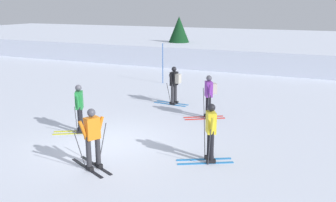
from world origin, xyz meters
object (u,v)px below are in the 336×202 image
Objects in this scene: skier_purple at (209,94)px; skier_orange at (92,137)px; trail_marker_pole at (163,63)px; conifer_far_left at (179,34)px; skier_yellow at (210,131)px; skier_black at (174,84)px; skier_green at (79,107)px.

skier_orange is (-1.40, -5.79, -0.04)m from skier_purple.
conifer_far_left is (-2.56, 8.60, 0.99)m from trail_marker_pole.
skier_yellow is 1.00× the size of skier_orange.
conifer_far_left is (-8.38, 18.05, 1.20)m from skier_yellow.
skier_purple is at bearing -50.35° from trail_marker_pole.
skier_purple is at bearing -33.67° from skier_black.
conifer_far_left is (-4.99, 12.64, 1.16)m from skier_black.
trail_marker_pole is at bearing 121.65° from skier_yellow.
trail_marker_pole is (-0.91, 8.88, 0.21)m from skier_green.
skier_purple is 0.76× the size of trail_marker_pole.
skier_yellow is (4.91, -0.57, 0.00)m from skier_green.
skier_black is 0.49× the size of conifer_far_left.
skier_purple is 1.00× the size of skier_black.
trail_marker_pole is at bearing -73.46° from conifer_far_left.
skier_yellow is 0.76× the size of trail_marker_pole.
conifer_far_left reaches higher than skier_purple.
skier_orange is (2.17, -2.32, 0.00)m from skier_green.
skier_yellow is 3.25m from skier_orange.
skier_green and skier_black have the same top height.
skier_purple is at bearing -63.33° from conifer_far_left.
trail_marker_pole reaches higher than skier_black.
skier_green and skier_orange have the same top height.
conifer_far_left reaches higher than skier_orange.
skier_orange is 0.76× the size of trail_marker_pole.
skier_green is 0.49× the size of conifer_far_left.
skier_yellow is 1.00× the size of skier_black.
skier_yellow is at bearing -65.10° from conifer_far_left.
skier_black is at bearing -68.48° from conifer_far_left.
skier_yellow is at bearing -57.90° from skier_black.
trail_marker_pole is at bearing 121.03° from skier_black.
trail_marker_pole is (-2.43, 4.04, 0.18)m from skier_black.
skier_purple is 1.00× the size of skier_orange.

